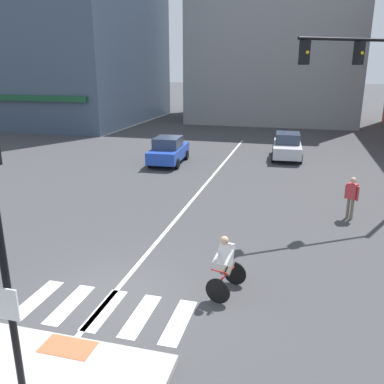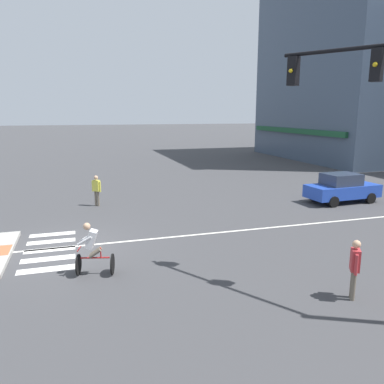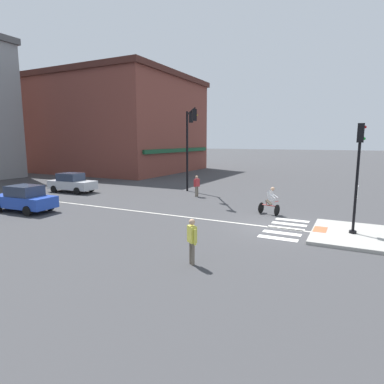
% 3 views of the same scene
% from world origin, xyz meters
% --- Properties ---
extents(ground_plane, '(300.00, 300.00, 0.00)m').
position_xyz_m(ground_plane, '(0.00, 0.00, 0.00)').
color(ground_plane, '#3D3D3F').
extents(tactile_pad_front, '(1.10, 0.60, 0.01)m').
position_xyz_m(tactile_pad_front, '(0.00, -2.11, 0.15)').
color(tactile_pad_front, '#DB5B38').
rests_on(tactile_pad_front, traffic_island).
extents(signal_pole, '(0.44, 0.38, 4.98)m').
position_xyz_m(signal_pole, '(0.00, -3.52, 3.14)').
color(signal_pole, black).
rests_on(signal_pole, traffic_island).
extents(crosswalk_stripe_a, '(0.44, 1.80, 0.01)m').
position_xyz_m(crosswalk_stripe_a, '(-1.89, -0.49, 0.00)').
color(crosswalk_stripe_a, silver).
rests_on(crosswalk_stripe_a, ground).
extents(crosswalk_stripe_b, '(0.44, 1.80, 0.01)m').
position_xyz_m(crosswalk_stripe_b, '(-0.94, -0.49, 0.00)').
color(crosswalk_stripe_b, silver).
rests_on(crosswalk_stripe_b, ground).
extents(crosswalk_stripe_c, '(0.44, 1.80, 0.01)m').
position_xyz_m(crosswalk_stripe_c, '(0.00, -0.49, 0.00)').
color(crosswalk_stripe_c, silver).
rests_on(crosswalk_stripe_c, ground).
extents(crosswalk_stripe_d, '(0.44, 1.80, 0.01)m').
position_xyz_m(crosswalk_stripe_d, '(0.94, -0.49, 0.00)').
color(crosswalk_stripe_d, silver).
rests_on(crosswalk_stripe_d, ground).
extents(crosswalk_stripe_e, '(0.44, 1.80, 0.01)m').
position_xyz_m(crosswalk_stripe_e, '(1.89, -0.49, 0.00)').
color(crosswalk_stripe_e, silver).
rests_on(crosswalk_stripe_e, ground).
extents(lane_centre_line, '(0.14, 28.00, 0.01)m').
position_xyz_m(lane_centre_line, '(-0.11, 10.00, 0.00)').
color(lane_centre_line, silver).
rests_on(lane_centre_line, ground).
extents(traffic_light_mast, '(4.79, 3.19, 6.82)m').
position_xyz_m(traffic_light_mast, '(7.21, 8.70, 4.76)').
color(traffic_light_mast, black).
rests_on(traffic_light_mast, ground).
extents(building_corner_left, '(19.17, 19.96, 21.69)m').
position_xyz_m(building_corner_left, '(-21.32, 32.44, 10.86)').
color(building_corner_left, '#3D4C60').
rests_on(building_corner_left, ground).
extents(building_corner_right, '(17.51, 19.02, 15.85)m').
position_xyz_m(building_corner_right, '(1.14, 41.27, 7.95)').
color(building_corner_right, gray).
rests_on(building_corner_right, ground).
extents(car_blue_westbound_distant, '(2.03, 4.19, 1.64)m').
position_xyz_m(car_blue_westbound_distant, '(-3.34, 14.83, 0.81)').
color(car_blue_westbound_distant, '#2347B7').
rests_on(car_blue_westbound_distant, ground).
extents(car_silver_eastbound_distant, '(1.99, 4.18, 1.64)m').
position_xyz_m(car_silver_eastbound_distant, '(3.58, 18.13, 0.81)').
color(car_silver_eastbound_distant, silver).
rests_on(car_silver_eastbound_distant, ground).
extents(cyclist, '(0.91, 1.22, 1.68)m').
position_xyz_m(cyclist, '(2.71, 0.97, 0.87)').
color(cyclist, black).
rests_on(cyclist, ground).
extents(pedestrian_waiting_far_side, '(0.48, 0.38, 1.67)m').
position_xyz_m(pedestrian_waiting_far_side, '(6.38, 7.62, 0.98)').
color(pedestrian_waiting_far_side, '#6B6051').
rests_on(pedestrian_waiting_far_side, ground).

